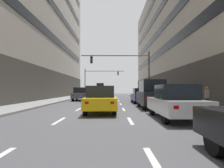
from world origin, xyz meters
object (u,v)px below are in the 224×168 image
(car_parked_1, at_px, (174,102))
(pedestrian_0, at_px, (206,97))
(car_parked_2, at_px, (151,94))
(taxi_driving_2, at_px, (99,99))
(traffic_signal_0, at_px, (127,67))
(car_driving_1, at_px, (104,95))
(pedestrian_1, at_px, (174,94))
(car_parked_3, at_px, (140,96))
(car_driving_0, at_px, (80,94))
(traffic_signal_1, at_px, (97,77))

(car_parked_1, relative_size, pedestrian_0, 3.00)
(car_parked_2, relative_size, pedestrian_0, 3.03)
(taxi_driving_2, distance_m, traffic_signal_0, 11.88)
(car_driving_1, relative_size, traffic_signal_0, 0.50)
(pedestrian_1, bearing_deg, car_driving_1, 134.66)
(car_parked_1, height_order, car_parked_3, car_parked_1)
(car_parked_1, distance_m, pedestrian_0, 3.74)
(traffic_signal_0, relative_size, pedestrian_0, 5.59)
(car_parked_1, height_order, pedestrian_1, pedestrian_1)
(taxi_driving_2, bearing_deg, traffic_signal_0, 76.36)
(car_parked_1, xyz_separation_m, car_parked_2, (0.00, 5.34, 0.26))
(car_driving_0, xyz_separation_m, pedestrian_0, (9.98, -12.97, 0.15))
(car_parked_1, xyz_separation_m, traffic_signal_0, (-1.15, 13.59, 3.44))
(taxi_driving_2, xyz_separation_m, pedestrian_0, (6.66, -0.09, 0.17))
(car_driving_0, distance_m, pedestrian_1, 12.59)
(car_driving_1, distance_m, pedestrian_0, 13.30)
(traffic_signal_0, bearing_deg, car_parked_2, -82.08)
(car_driving_0, relative_size, taxi_driving_2, 1.01)
(traffic_signal_0, distance_m, pedestrian_0, 12.27)
(traffic_signal_1, relative_size, pedestrian_0, 5.95)
(taxi_driving_2, distance_m, car_parked_3, 9.22)
(traffic_signal_0, xyz_separation_m, pedestrian_0, (3.98, -11.14, -3.27))
(car_driving_1, height_order, car_parked_2, car_parked_2)
(car_parked_2, xyz_separation_m, car_parked_3, (-0.00, 5.57, -0.30))
(car_driving_0, relative_size, car_parked_2, 1.01)
(car_driving_1, bearing_deg, car_parked_3, -35.99)
(car_driving_1, distance_m, car_parked_3, 4.98)
(car_driving_0, xyz_separation_m, car_parked_2, (7.15, -10.08, 0.24))
(car_driving_0, relative_size, traffic_signal_1, 0.51)
(traffic_signal_1, distance_m, pedestrian_1, 27.55)
(car_driving_1, bearing_deg, taxi_driving_2, -88.99)
(car_driving_0, relative_size, traffic_signal_0, 0.55)
(pedestrian_1, bearing_deg, car_parked_3, 124.00)
(car_driving_0, relative_size, pedestrian_0, 3.06)
(car_parked_1, xyz_separation_m, traffic_signal_1, (-6.44, 33.16, 3.48))
(taxi_driving_2, relative_size, traffic_signal_0, 0.54)
(car_parked_3, bearing_deg, car_driving_0, 147.79)
(car_parked_2, xyz_separation_m, pedestrian_1, (2.45, 1.94, -0.01))
(car_parked_1, distance_m, pedestrian_1, 7.69)
(car_parked_1, bearing_deg, traffic_signal_0, 94.82)
(car_parked_3, bearing_deg, taxi_driving_2, -114.56)
(car_driving_1, relative_size, car_parked_3, 1.00)
(car_driving_0, bearing_deg, car_parked_3, -32.21)
(car_parked_1, bearing_deg, pedestrian_1, 71.40)
(taxi_driving_2, distance_m, pedestrian_1, 7.88)
(traffic_signal_1, xyz_separation_m, pedestrian_1, (8.89, -25.88, -3.24))
(car_driving_0, relative_size, car_parked_1, 1.02)
(traffic_signal_1, bearing_deg, car_parked_1, -79.00)
(taxi_driving_2, distance_m, car_parked_2, 4.76)
(car_parked_2, xyz_separation_m, pedestrian_0, (2.83, -2.90, -0.09))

